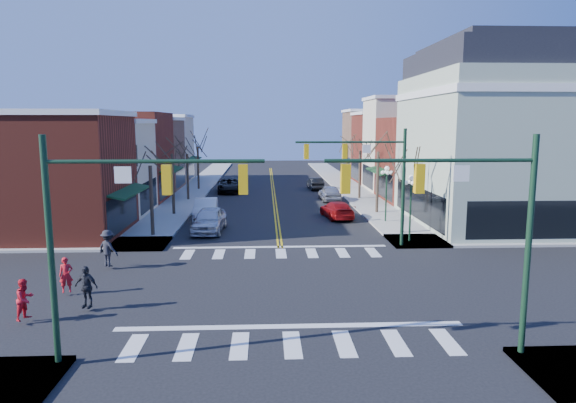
{
  "coord_description": "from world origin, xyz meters",
  "views": [
    {
      "loc": [
        -0.89,
        -22.81,
        7.54
      ],
      "look_at": [
        0.49,
        7.9,
        2.8
      ],
      "focal_mm": 32.0,
      "sensor_mm": 36.0,
      "label": 1
    }
  ],
  "objects": [
    {
      "name": "pedestrian_dark_b",
      "position": [
        -9.04,
        3.41,
        1.11
      ],
      "size": [
        1.43,
        1.25,
        1.92
      ],
      "primitive_type": "imported",
      "rotation": [
        0.0,
        0.0,
        2.6
      ],
      "color": "black",
      "rests_on": "sidewalk_left"
    },
    {
      "name": "pedestrian_dark_a",
      "position": [
        -8.12,
        -2.62,
        1.01
      ],
      "size": [
        1.08,
        0.68,
        1.72
      ],
      "primitive_type": "imported",
      "rotation": [
        0.0,
        0.0,
        -0.28
      ],
      "color": "#212229",
      "rests_on": "sidewalk_left"
    },
    {
      "name": "tree_right_d",
      "position": [
        8.4,
        35.0,
        2.48
      ],
      "size": [
        0.24,
        0.24,
        4.97
      ],
      "primitive_type": "cylinder",
      "color": "#382B21",
      "rests_on": "ground"
    },
    {
      "name": "tree_left_d",
      "position": [
        -8.4,
        35.0,
        2.45
      ],
      "size": [
        0.24,
        0.24,
        4.9
      ],
      "primitive_type": "cylinder",
      "color": "#382B21",
      "rests_on": "ground"
    },
    {
      "name": "pedestrian_red_b",
      "position": [
        -10.0,
        -3.81,
        0.94
      ],
      "size": [
        0.84,
        0.94,
        1.58
      ],
      "primitive_type": "imported",
      "rotation": [
        0.0,
        0.0,
        1.2
      ],
      "color": "red",
      "rests_on": "sidewalk_left"
    },
    {
      "name": "car_right_far",
      "position": [
        4.8,
        34.98,
        0.67
      ],
      "size": [
        1.7,
        4.15,
        1.34
      ],
      "primitive_type": "imported",
      "rotation": [
        0.0,
        0.0,
        3.21
      ],
      "color": "black",
      "rests_on": "ground"
    },
    {
      "name": "bldg_right_stucco",
      "position": [
        15.5,
        33.5,
        5.0
      ],
      "size": [
        10.0,
        7.0,
        10.0
      ],
      "primitive_type": "cube",
      "color": "beige",
      "rests_on": "ground"
    },
    {
      "name": "car_right_mid",
      "position": [
        5.38,
        26.26,
        0.78
      ],
      "size": [
        1.99,
        4.61,
        1.55
      ],
      "primitive_type": "imported",
      "rotation": [
        0.0,
        0.0,
        3.18
      ],
      "color": "#A7A7AB",
      "rests_on": "ground"
    },
    {
      "name": "sidewalk_left",
      "position": [
        -8.75,
        20.0,
        0.07
      ],
      "size": [
        3.5,
        70.0,
        0.15
      ],
      "primitive_type": "cube",
      "color": "#9E9B93",
      "rests_on": "ground"
    },
    {
      "name": "bldg_left_brick_b",
      "position": [
        -15.5,
        27.5,
        4.25
      ],
      "size": [
        10.0,
        9.0,
        8.5
      ],
      "primitive_type": "cube",
      "color": "maroon",
      "rests_on": "ground"
    },
    {
      "name": "ground",
      "position": [
        0.0,
        0.0,
        0.0
      ],
      "size": [
        160.0,
        160.0,
        0.0
      ],
      "primitive_type": "plane",
      "color": "black",
      "rests_on": "ground"
    },
    {
      "name": "car_left_mid",
      "position": [
        -5.57,
        17.17,
        0.81
      ],
      "size": [
        1.97,
        5.01,
        1.62
      ],
      "primitive_type": "imported",
      "rotation": [
        0.0,
        0.0,
        0.05
      ],
      "color": "silver",
      "rests_on": "ground"
    },
    {
      "name": "bldg_left_stucco_a",
      "position": [
        -15.5,
        19.5,
        3.75
      ],
      "size": [
        10.0,
        7.0,
        7.5
      ],
      "primitive_type": "cube",
      "color": "beige",
      "rests_on": "ground"
    },
    {
      "name": "bldg_right_brick_a",
      "position": [
        15.5,
        25.75,
        4.0
      ],
      "size": [
        10.0,
        8.5,
        8.0
      ],
      "primitive_type": "cube",
      "color": "maroon",
      "rests_on": "ground"
    },
    {
      "name": "tree_left_c",
      "position": [
        -8.4,
        27.0,
        2.27
      ],
      "size": [
        0.24,
        0.24,
        4.55
      ],
      "primitive_type": "cylinder",
      "color": "#382B21",
      "rests_on": "ground"
    },
    {
      "name": "traffic_mast_far_right",
      "position": [
        5.55,
        7.4,
        4.71
      ],
      "size": [
        6.6,
        0.28,
        7.2
      ],
      "color": "#14331E",
      "rests_on": "ground"
    },
    {
      "name": "tree_left_a",
      "position": [
        -8.4,
        11.0,
        2.38
      ],
      "size": [
        0.24,
        0.24,
        4.76
      ],
      "primitive_type": "cylinder",
      "color": "#382B21",
      "rests_on": "ground"
    },
    {
      "name": "tree_right_c",
      "position": [
        8.4,
        27.0,
        2.42
      ],
      "size": [
        0.24,
        0.24,
        4.83
      ],
      "primitive_type": "cylinder",
      "color": "#382B21",
      "rests_on": "ground"
    },
    {
      "name": "traffic_mast_near_right",
      "position": [
        5.55,
        -7.4,
        4.71
      ],
      "size": [
        6.6,
        0.28,
        7.2
      ],
      "color": "#14331E",
      "rests_on": "ground"
    },
    {
      "name": "car_left_near",
      "position": [
        -4.8,
        12.38,
        0.85
      ],
      "size": [
        2.35,
        5.14,
        1.71
      ],
      "primitive_type": "imported",
      "rotation": [
        0.0,
        0.0,
        -0.07
      ],
      "color": "silver",
      "rests_on": "ground"
    },
    {
      "name": "bldg_left_tan",
      "position": [
        -15.5,
        35.75,
        3.9
      ],
      "size": [
        10.0,
        7.5,
        7.8
      ],
      "primitive_type": "cube",
      "color": "#88634B",
      "rests_on": "ground"
    },
    {
      "name": "sidewalk_right",
      "position": [
        8.75,
        20.0,
        0.07
      ],
      "size": [
        3.5,
        70.0,
        0.15
      ],
      "primitive_type": "cube",
      "color": "#9E9B93",
      "rests_on": "ground"
    },
    {
      "name": "pedestrian_red_a",
      "position": [
        -9.65,
        -0.67,
        0.93
      ],
      "size": [
        0.66,
        0.54,
        1.56
      ],
      "primitive_type": "imported",
      "rotation": [
        0.0,
        0.0,
        0.34
      ],
      "color": "red",
      "rests_on": "sidewalk_left"
    },
    {
      "name": "car_right_near",
      "position": [
        4.8,
        17.15,
        0.68
      ],
      "size": [
        2.52,
        4.89,
        1.36
      ],
      "primitive_type": "imported",
      "rotation": [
        0.0,
        0.0,
        3.28
      ],
      "color": "maroon",
      "rests_on": "ground"
    },
    {
      "name": "car_left_far",
      "position": [
        -4.8,
        32.87,
        0.77
      ],
      "size": [
        2.97,
        5.7,
        1.53
      ],
      "primitive_type": "imported",
      "rotation": [
        0.0,
        0.0,
        0.08
      ],
      "color": "black",
      "rests_on": "ground"
    },
    {
      "name": "tree_right_a",
      "position": [
        8.4,
        11.0,
        2.31
      ],
      "size": [
        0.24,
        0.24,
        4.62
      ],
      "primitive_type": "cylinder",
      "color": "#382B21",
      "rests_on": "ground"
    },
    {
      "name": "bldg_right_tan",
      "position": [
        15.5,
        49.0,
        4.5
      ],
      "size": [
        10.0,
        8.0,
        9.0
      ],
      "primitive_type": "cube",
      "color": "#88634B",
      "rests_on": "ground"
    },
    {
      "name": "tree_right_b",
      "position": [
        8.4,
        19.0,
        2.59
      ],
      "size": [
        0.24,
        0.24,
        5.18
      ],
      "primitive_type": "cylinder",
      "color": "#382B21",
      "rests_on": "ground"
    },
    {
      "name": "bldg_left_stucco_b",
      "position": [
        -15.5,
        43.5,
        4.1
      ],
      "size": [
        10.0,
        8.0,
        8.2
      ],
      "primitive_type": "cube",
      "color": "beige",
      "rests_on": "ground"
    },
    {
      "name": "lamppost_corner",
      "position": [
        8.2,
        8.5,
        2.96
      ],
      "size": [
        0.36,
        0.36,
        4.33
      ],
      "color": "#14331E",
      "rests_on": "ground"
    },
    {
      "name": "bldg_left_brick_a",
      "position": [
        -15.5,
        11.75,
        4.0
      ],
      "size": [
        10.0,
        8.5,
        8.0
      ],
      "primitive_type": "cube",
      "color": "maroon",
      "rests_on": "ground"
    },
    {
      "name": "traffic_mast_near_left",
      "position": [
        -5.55,
        -7.4,
        4.71
      ],
      "size": [
        6.6,
        0.28,
        7.2
      ],
      "color": "#14331E",
      "rests_on": "ground"
    },
    {
      "name": "victorian_corner",
      "position": [
        16.5,
        14.5,
        6.66
      ],
      "size": [
        12.25,
        14.25,
        13.3
      ],
      "color": "#A0B098",
      "rests_on": "ground"
    },
    {
      "name": "bldg_right_brick_b",
      "position": [
        15.5,
        41.0,
        4.25
      ],
      "size": [
        10.0,
        8.0,
        8.5
      ],
      "primitive_type": "cube",
      "color": "maroon",
      "rests_on": "ground"
    },
    {
      "name": "tree_left_b",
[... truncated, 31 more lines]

